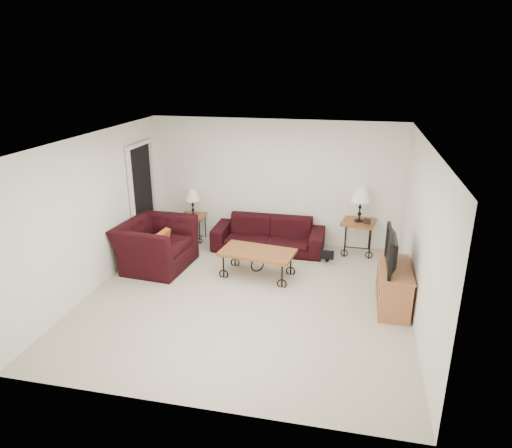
{
  "coord_description": "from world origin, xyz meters",
  "views": [
    {
      "loc": [
        1.52,
        -6.3,
        3.57
      ],
      "look_at": [
        0.0,
        0.7,
        1.0
      ],
      "focal_mm": 32.31,
      "sensor_mm": 36.0,
      "label": 1
    }
  ],
  "objects": [
    {
      "name": "lamp_right",
      "position": [
        1.68,
        2.2,
        0.99
      ],
      "size": [
        0.43,
        0.43,
        0.66
      ],
      "primitive_type": null,
      "rotation": [
        0.0,
        0.0,
        -0.17
      ],
      "color": "black",
      "rests_on": "side_table_right"
    },
    {
      "name": "ground",
      "position": [
        0.0,
        0.0,
        0.0
      ],
      "size": [
        5.0,
        5.0,
        0.0
      ],
      "primitive_type": "plane",
      "color": "#BBB39F",
      "rests_on": "ground"
    },
    {
      "name": "doorway",
      "position": [
        -2.47,
        1.65,
        1.02
      ],
      "size": [
        0.08,
        0.94,
        2.04
      ],
      "primitive_type": "cube",
      "color": "black",
      "rests_on": "ground"
    },
    {
      "name": "backpack",
      "position": [
        1.15,
        1.65,
        0.24
      ],
      "size": [
        0.45,
        0.39,
        0.49
      ],
      "primitive_type": "ellipsoid",
      "rotation": [
        0.0,
        0.0,
        -0.31
      ],
      "color": "black",
      "rests_on": "ground"
    },
    {
      "name": "sofa",
      "position": [
        -0.04,
        2.02,
        0.32
      ],
      "size": [
        2.17,
        0.85,
        0.63
      ],
      "primitive_type": "imported",
      "color": "black",
      "rests_on": "ground"
    },
    {
      "name": "throw_pillow",
      "position": [
        -1.72,
        0.77,
        0.52
      ],
      "size": [
        0.13,
        0.39,
        0.38
      ],
      "primitive_type": "cube",
      "rotation": [
        0.0,
        0.0,
        1.48
      ],
      "color": "#D0631A",
      "rests_on": "armchair"
    },
    {
      "name": "photo_frame_left",
      "position": [
        -1.8,
        2.05,
        0.59
      ],
      "size": [
        0.11,
        0.04,
        0.09
      ],
      "primitive_type": "cube",
      "rotation": [
        0.0,
        0.0,
        0.27
      ],
      "color": "black",
      "rests_on": "side_table_left"
    },
    {
      "name": "lamp_left",
      "position": [
        -1.65,
        2.2,
        0.81
      ],
      "size": [
        0.33,
        0.33,
        0.54
      ],
      "primitive_type": null,
      "rotation": [
        0.0,
        0.0,
        0.1
      ],
      "color": "black",
      "rests_on": "side_table_left"
    },
    {
      "name": "wall_right",
      "position": [
        2.5,
        0.0,
        1.25
      ],
      "size": [
        0.02,
        5.0,
        2.5
      ],
      "primitive_type": "cube",
      "color": "white",
      "rests_on": "ground"
    },
    {
      "name": "coffee_table",
      "position": [
        0.0,
        0.8,
        0.24
      ],
      "size": [
        1.34,
        0.85,
        0.47
      ],
      "primitive_type": "cube",
      "rotation": [
        0.0,
        0.0,
        -0.14
      ],
      "color": "#964826",
      "rests_on": "ground"
    },
    {
      "name": "armchair",
      "position": [
        -1.88,
        0.82,
        0.42
      ],
      "size": [
        1.25,
        1.4,
        0.84
      ],
      "primitive_type": "imported",
      "rotation": [
        0.0,
        0.0,
        1.48
      ],
      "color": "black",
      "rests_on": "ground"
    },
    {
      "name": "wall_back",
      "position": [
        0.0,
        2.5,
        1.25
      ],
      "size": [
        5.0,
        0.02,
        2.5
      ],
      "primitive_type": "cube",
      "color": "white",
      "rests_on": "ground"
    },
    {
      "name": "television",
      "position": [
        2.21,
        0.22,
        0.93
      ],
      "size": [
        0.13,
        0.97,
        0.56
      ],
      "primitive_type": "imported",
      "rotation": [
        0.0,
        0.0,
        -1.57
      ],
      "color": "black",
      "rests_on": "tv_stand"
    },
    {
      "name": "side_table_right",
      "position": [
        1.68,
        2.2,
        0.33
      ],
      "size": [
        0.7,
        0.7,
        0.66
      ],
      "primitive_type": "cube",
      "rotation": [
        0.0,
        0.0,
        -0.17
      ],
      "color": "#964826",
      "rests_on": "ground"
    },
    {
      "name": "wall_left",
      "position": [
        -2.5,
        0.0,
        1.25
      ],
      "size": [
        0.02,
        5.0,
        2.5
      ],
      "primitive_type": "cube",
      "color": "white",
      "rests_on": "ground"
    },
    {
      "name": "ceiling",
      "position": [
        0.0,
        0.0,
        2.5
      ],
      "size": [
        5.0,
        5.0,
        0.0
      ],
      "primitive_type": "plane",
      "color": "white",
      "rests_on": "wall_back"
    },
    {
      "name": "photo_frame_right",
      "position": [
        1.83,
        2.05,
        0.72
      ],
      "size": [
        0.13,
        0.07,
        0.11
      ],
      "primitive_type": "cube",
      "rotation": [
        0.0,
        0.0,
        -0.38
      ],
      "color": "black",
      "rests_on": "side_table_right"
    },
    {
      "name": "tv_stand",
      "position": [
        2.23,
        0.22,
        0.32
      ],
      "size": [
        0.45,
        1.08,
        0.65
      ],
      "primitive_type": "cube",
      "color": "#A4603C",
      "rests_on": "ground"
    },
    {
      "name": "side_table_left",
      "position": [
        -1.65,
        2.2,
        0.27
      ],
      "size": [
        0.54,
        0.54,
        0.54
      ],
      "primitive_type": "cube",
      "rotation": [
        0.0,
        0.0,
        0.1
      ],
      "color": "#964826",
      "rests_on": "ground"
    },
    {
      "name": "wall_front",
      "position": [
        0.0,
        -2.5,
        1.25
      ],
      "size": [
        5.0,
        0.02,
        2.5
      ],
      "primitive_type": "cube",
      "color": "white",
      "rests_on": "ground"
    }
  ]
}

